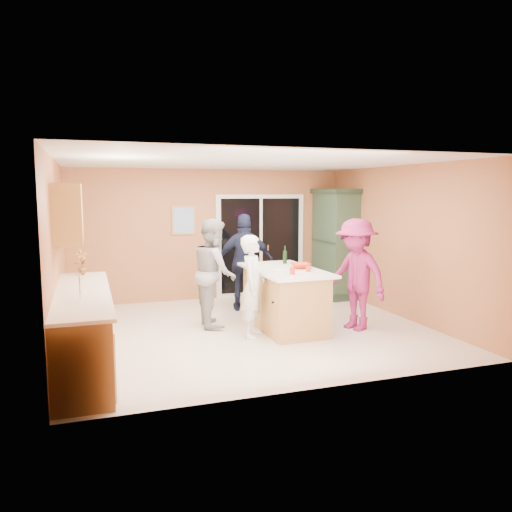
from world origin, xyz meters
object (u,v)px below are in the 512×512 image
object	(u,v)px
woman_white	(253,286)
woman_grey	(214,272)
woman_navy	(245,262)
green_hutch	(335,244)
woman_magenta	(356,274)
kitchen_island	(285,301)

from	to	relation	value
woman_white	woman_grey	world-z (taller)	woman_grey
woman_white	woman_grey	distance (m)	0.90
woman_navy	green_hutch	bearing A→B (deg)	-151.10
woman_magenta	woman_white	bearing A→B (deg)	-113.76
woman_magenta	woman_grey	bearing A→B (deg)	-133.94
woman_grey	woman_navy	size ratio (longest dim) A/B	0.98
kitchen_island	woman_magenta	world-z (taller)	woman_magenta
kitchen_island	woman_grey	world-z (taller)	woman_grey
woman_magenta	kitchen_island	bearing A→B (deg)	-129.51
kitchen_island	green_hutch	xyz separation A→B (m)	(1.93, 2.00, 0.63)
woman_white	woman_grey	size ratio (longest dim) A/B	0.88
woman_white	woman_navy	xyz separation A→B (m)	(0.40, 1.66, 0.12)
kitchen_island	woman_white	size ratio (longest dim) A/B	1.21
woman_grey	woman_navy	bearing A→B (deg)	-38.12
woman_white	woman_navy	distance (m)	1.71
kitchen_island	woman_navy	distance (m)	1.48
green_hutch	woman_grey	world-z (taller)	green_hutch
kitchen_island	woman_grey	distance (m)	1.22
green_hutch	woman_magenta	distance (m)	2.56
kitchen_island	woman_navy	xyz separation A→B (m)	(-0.21, 1.40, 0.43)
kitchen_island	woman_white	distance (m)	0.73
woman_navy	woman_magenta	size ratio (longest dim) A/B	1.01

